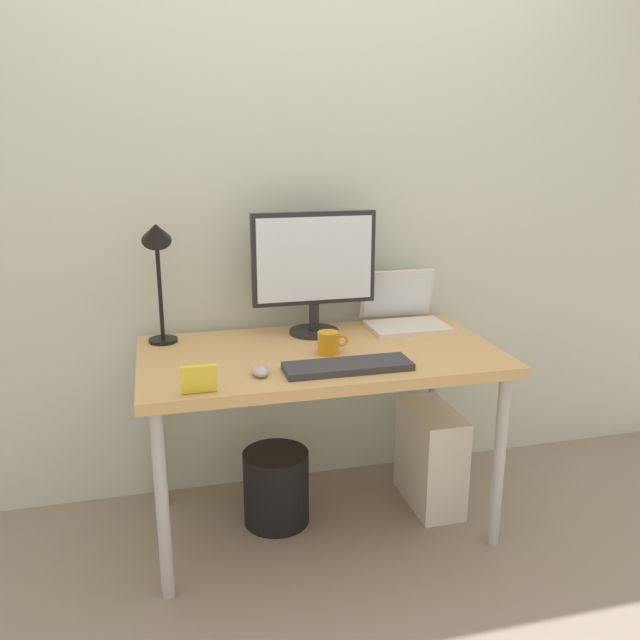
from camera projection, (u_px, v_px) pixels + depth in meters
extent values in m
plane|color=gray|center=(320.00, 522.00, 2.65)|extent=(6.00, 6.00, 0.00)
cube|color=silver|center=(295.00, 185.00, 2.69)|extent=(4.40, 0.04, 2.60)
cube|color=tan|center=(320.00, 356.00, 2.46)|extent=(1.33, 0.72, 0.04)
cylinder|color=#B2B2B7|center=(162.00, 505.00, 2.13)|extent=(0.04, 0.04, 0.68)
cylinder|color=#B2B2B7|center=(499.00, 462.00, 2.42)|extent=(0.04, 0.04, 0.68)
cylinder|color=#B2B2B7|center=(159.00, 429.00, 2.69)|extent=(0.04, 0.04, 0.68)
cylinder|color=#B2B2B7|center=(433.00, 401.00, 2.98)|extent=(0.04, 0.04, 0.68)
cylinder|color=#232328|center=(314.00, 332.00, 2.67)|extent=(0.20, 0.20, 0.01)
cylinder|color=#232328|center=(314.00, 317.00, 2.65)|extent=(0.04, 0.04, 0.11)
cube|color=#232328|center=(314.00, 258.00, 2.59)|extent=(0.50, 0.03, 0.37)
cube|color=white|center=(315.00, 259.00, 2.57)|extent=(0.46, 0.01, 0.33)
cube|color=silver|center=(408.00, 327.00, 2.72)|extent=(0.32, 0.22, 0.02)
cube|color=silver|center=(397.00, 293.00, 2.82)|extent=(0.32, 0.06, 0.21)
cube|color=white|center=(398.00, 293.00, 2.81)|extent=(0.30, 0.05, 0.18)
cylinder|color=black|center=(163.00, 340.00, 2.56)|extent=(0.11, 0.11, 0.01)
cylinder|color=black|center=(160.00, 290.00, 2.50)|extent=(0.02, 0.02, 0.39)
cone|color=black|center=(156.00, 232.00, 2.40)|extent=(0.11, 0.14, 0.13)
cube|color=#333338|center=(348.00, 366.00, 2.25)|extent=(0.44, 0.14, 0.02)
ellipsoid|color=#B2B2B7|center=(260.00, 371.00, 2.20)|extent=(0.06, 0.09, 0.03)
cylinder|color=orange|center=(328.00, 343.00, 2.41)|extent=(0.08, 0.08, 0.08)
torus|color=orange|center=(342.00, 341.00, 2.42)|extent=(0.05, 0.01, 0.05)
cube|color=yellow|center=(199.00, 379.00, 2.04)|extent=(0.11, 0.03, 0.09)
cube|color=silver|center=(431.00, 457.00, 2.74)|extent=(0.18, 0.36, 0.42)
cylinder|color=black|center=(276.00, 487.00, 2.62)|extent=(0.26, 0.26, 0.30)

